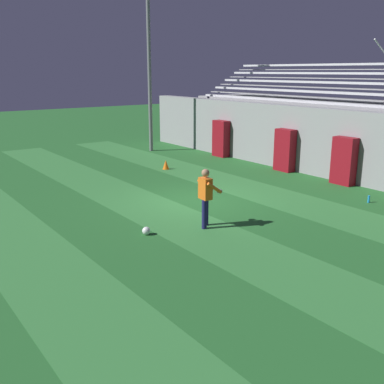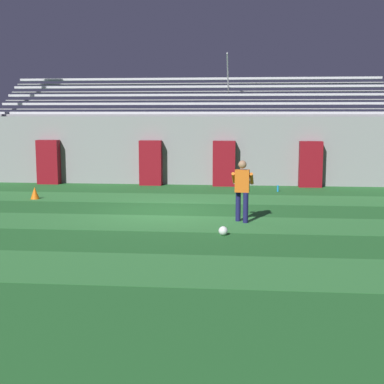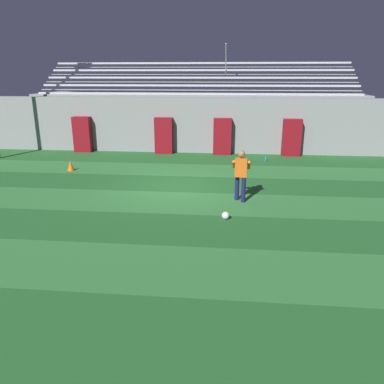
{
  "view_description": "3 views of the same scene",
  "coord_description": "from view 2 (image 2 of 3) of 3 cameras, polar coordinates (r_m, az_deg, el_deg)",
  "views": [
    {
      "loc": [
        11.64,
        -8.81,
        4.26
      ],
      "look_at": [
        2.02,
        -1.69,
        1.02
      ],
      "focal_mm": 42.0,
      "sensor_mm": 36.0,
      "label": 1
    },
    {
      "loc": [
        2.22,
        -15.63,
        2.88
      ],
      "look_at": [
        0.82,
        -0.74,
        0.71
      ],
      "focal_mm": 50.0,
      "sensor_mm": 36.0,
      "label": 2
    },
    {
      "loc": [
        1.8,
        -13.01,
        3.95
      ],
      "look_at": [
        0.82,
        -2.94,
        0.74
      ],
      "focal_mm": 35.0,
      "sensor_mm": 36.0,
      "label": 3
    }
  ],
  "objects": [
    {
      "name": "water_bottle",
      "position": [
        20.36,
        9.14,
        0.37
      ],
      "size": [
        0.07,
        0.07,
        0.24
      ],
      "primitive_type": "cylinder",
      "color": "#1E8CD8",
      "rests_on": "ground"
    },
    {
      "name": "padding_pillar_gate_right",
      "position": [
        21.68,
        3.44,
        3.05
      ],
      "size": [
        0.9,
        0.44,
        1.83
      ],
      "primitive_type": "cube",
      "color": "maroon",
      "rests_on": "ground"
    },
    {
      "name": "padding_pillar_far_left",
      "position": [
        23.11,
        -15.06,
        3.11
      ],
      "size": [
        0.9,
        0.44,
        1.83
      ],
      "primitive_type": "cube",
      "color": "maroon",
      "rests_on": "ground"
    },
    {
      "name": "padding_pillar_far_right",
      "position": [
        21.84,
        12.53,
        2.91
      ],
      "size": [
        0.9,
        0.44,
        1.83
      ],
      "primitive_type": "cube",
      "color": "maroon",
      "rests_on": "ground"
    },
    {
      "name": "turf_stripe_near",
      "position": [
        10.29,
        -7.38,
        -8.03
      ],
      "size": [
        28.0,
        2.13,
        0.01
      ],
      "primitive_type": "cube",
      "color": "#337A38",
      "rests_on": "ground"
    },
    {
      "name": "turf_stripe_far",
      "position": [
        18.53,
        -1.59,
        -0.67
      ],
      "size": [
        28.0,
        2.13,
        0.01
      ],
      "primitive_type": "cube",
      "color": "#337A38",
      "rests_on": "ground"
    },
    {
      "name": "turf_stripe_mid",
      "position": [
        14.37,
        -3.65,
        -3.3
      ],
      "size": [
        28.0,
        2.13,
        0.01
      ],
      "primitive_type": "cube",
      "color": "#337A38",
      "rests_on": "ground"
    },
    {
      "name": "back_wall",
      "position": [
        22.29,
        -0.38,
        4.46
      ],
      "size": [
        24.0,
        0.6,
        2.8
      ],
      "primitive_type": "cube",
      "color": "gray",
      "rests_on": "ground"
    },
    {
      "name": "soccer_ball",
      "position": [
        12.89,
        3.34,
        -4.16
      ],
      "size": [
        0.22,
        0.22,
        0.22
      ],
      "primitive_type": "sphere",
      "color": "white",
      "rests_on": "ground"
    },
    {
      "name": "bleacher_stand",
      "position": [
        24.61,
        0.17,
        5.06
      ],
      "size": [
        18.0,
        4.05,
        5.43
      ],
      "color": "gray",
      "rests_on": "ground"
    },
    {
      "name": "ground_plane",
      "position": [
        16.05,
        -2.68,
        -2.08
      ],
      "size": [
        80.0,
        80.0,
        0.0
      ],
      "primitive_type": "plane",
      "color": "#236028"
    },
    {
      "name": "traffic_cone",
      "position": [
        19.13,
        -16.42,
        -0.1
      ],
      "size": [
        0.3,
        0.3,
        0.42
      ],
      "primitive_type": "cone",
      "color": "orange",
      "rests_on": "ground"
    },
    {
      "name": "padding_pillar_gate_left",
      "position": [
        21.99,
        -4.42,
        3.11
      ],
      "size": [
        0.9,
        0.44,
        1.83
      ],
      "primitive_type": "cube",
      "color": "maroon",
      "rests_on": "ground"
    },
    {
      "name": "goalkeeper",
      "position": [
        14.38,
        5.38,
        0.54
      ],
      "size": [
        0.61,
        0.6,
        1.67
      ],
      "color": "#19194C",
      "rests_on": "ground"
    }
  ]
}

